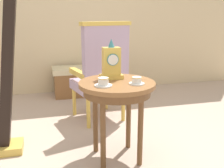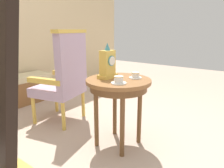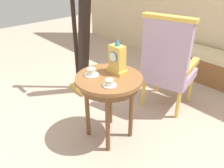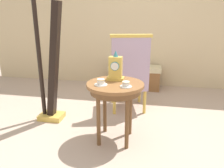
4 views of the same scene
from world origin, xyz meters
The scene contains 9 objects.
ground_plane centered at (0.00, 0.00, 0.00)m, with size 10.00×10.00×0.00m, color #BCA38E.
wall_back centered at (0.00, 2.25, 1.40)m, with size 6.00×0.10×2.80m, color beige.
side_table centered at (0.10, 0.01, 0.59)m, with size 0.62×0.62×0.68m.
teacup_left centered at (-0.04, -0.09, 0.71)m, with size 0.14×0.14×0.07m.
teacup_right centered at (0.22, -0.10, 0.71)m, with size 0.12×0.12×0.06m.
mantel_clock centered at (0.08, 0.13, 0.82)m, with size 0.19×0.11×0.34m.
armchair centered at (0.15, 0.85, 0.59)m, with size 0.65×0.64×1.14m.
harp centered at (-0.83, 0.37, 0.71)m, with size 0.40×0.24×1.76m.
window_bench centered at (0.14, 1.95, 0.22)m, with size 1.00×0.40×0.44m.
Camera 1 is at (-0.46, -1.96, 1.21)m, focal length 42.01 mm.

